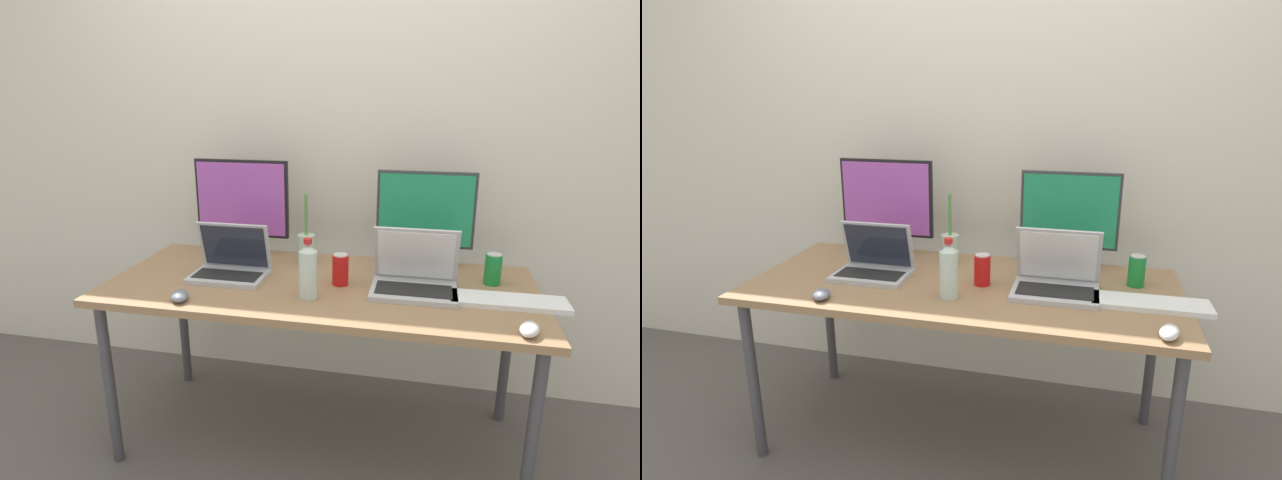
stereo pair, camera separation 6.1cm
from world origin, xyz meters
TOP-DOWN VIEW (x-y plane):
  - ground_plane at (0.00, 0.00)m, footprint 16.00×16.00m
  - wall_back at (0.00, 0.59)m, footprint 7.00×0.08m
  - work_desk at (0.00, 0.00)m, footprint 1.71×0.75m
  - monitor_left at (-0.43, 0.28)m, footprint 0.44×0.20m
  - monitor_center at (0.40, 0.28)m, footprint 0.42×0.21m
  - laptop_silver at (-0.38, -0.01)m, footprint 0.31×0.21m
  - laptop_secondary at (0.37, -0.00)m, footprint 0.32×0.25m
  - keyboard_main at (0.72, -0.06)m, footprint 0.41×0.14m
  - mouse_by_keyboard at (0.75, -0.30)m, footprint 0.08×0.11m
  - mouse_by_laptop at (-0.47, -0.29)m, footprint 0.09×0.11m
  - water_bottle at (-0.01, -0.16)m, footprint 0.07×0.07m
  - soda_can_near_keyboard at (0.68, 0.14)m, footprint 0.07×0.07m
  - soda_can_by_laptop at (0.08, -0.00)m, footprint 0.07×0.07m
  - bamboo_vase at (-0.11, 0.23)m, footprint 0.08×0.08m

SIDE VIEW (x-z plane):
  - ground_plane at x=0.00m, z-range 0.00..0.00m
  - work_desk at x=0.00m, z-range 0.31..1.05m
  - keyboard_main at x=0.72m, z-range 0.74..0.76m
  - mouse_by_laptop at x=-0.47m, z-range 0.74..0.78m
  - mouse_by_keyboard at x=0.75m, z-range 0.74..0.78m
  - laptop_silver at x=-0.38m, z-range 0.68..0.90m
  - laptop_secondary at x=0.37m, z-range 0.67..0.92m
  - soda_can_near_keyboard at x=0.68m, z-range 0.74..0.87m
  - soda_can_by_laptop at x=0.08m, z-range 0.74..0.87m
  - bamboo_vase at x=-0.11m, z-range 0.65..0.97m
  - water_bottle at x=-0.01m, z-range 0.73..0.96m
  - monitor_center at x=0.40m, z-range 0.75..1.17m
  - monitor_left at x=-0.43m, z-range 0.76..1.21m
  - wall_back at x=0.00m, z-range 0.00..2.60m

